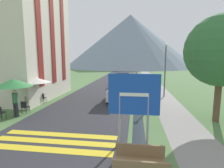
{
  "coord_description": "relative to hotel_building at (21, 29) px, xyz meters",
  "views": [
    {
      "loc": [
        0.99,
        -3.16,
        3.6
      ],
      "look_at": [
        -0.78,
        10.0,
        1.7
      ],
      "focal_mm": 28.0,
      "sensor_mm": 36.0,
      "label": 1
    }
  ],
  "objects": [
    {
      "name": "person_seated_far",
      "position": [
        2.74,
        -3.92,
        -5.64
      ],
      "size": [
        0.32,
        0.32,
        1.2
      ],
      "color": "#282833",
      "rests_on": "ground_plane"
    },
    {
      "name": "mountain_distant",
      "position": [
        7.83,
        65.21,
        5.19
      ],
      "size": [
        57.66,
        57.66,
        22.98
      ],
      "color": "gray",
      "rests_on": "ground_plane"
    },
    {
      "name": "parked_car_near",
      "position": [
        8.99,
        -0.27,
        -5.39
      ],
      "size": [
        1.74,
        4.17,
        1.82
      ],
      "color": "silver",
      "rests_on": "ground_plane"
    },
    {
      "name": "tree_by_path",
      "position": [
        15.11,
        -4.6,
        -2.25
      ],
      "size": [
        4.0,
        4.0,
        6.06
      ],
      "color": "brown",
      "rests_on": "ground_plane"
    },
    {
      "name": "cafe_umbrella_middle_white",
      "position": [
        2.93,
        -2.99,
        -4.27
      ],
      "size": [
        2.19,
        2.19,
        2.22
      ],
      "color": "#B7B2A8",
      "rests_on": "ground_plane"
    },
    {
      "name": "footbridge",
      "position": [
        10.59,
        -9.87,
        -6.07
      ],
      "size": [
        1.7,
        1.1,
        0.65
      ],
      "color": "brown",
      "rests_on": "ground_plane"
    },
    {
      "name": "drainage_channel",
      "position": [
        10.59,
        18.0,
        -6.3
      ],
      "size": [
        0.6,
        60.0,
        0.0
      ],
      "color": "black",
      "rests_on": "ground_plane"
    },
    {
      "name": "streetlamp",
      "position": [
        13.18,
        1.96,
        -3.3
      ],
      "size": [
        0.28,
        0.28,
        5.04
      ],
      "color": "#515156",
      "rests_on": "ground_plane"
    },
    {
      "name": "ground_plane",
      "position": [
        9.39,
        8.0,
        -6.3
      ],
      "size": [
        160.0,
        160.0,
        0.0
      ],
      "primitive_type": "plane",
      "color": "#517542"
    },
    {
      "name": "footpath",
      "position": [
        12.99,
        18.0,
        -6.29
      ],
      "size": [
        2.2,
        60.0,
        0.01
      ],
      "color": "gray",
      "rests_on": "ground_plane"
    },
    {
      "name": "cafe_umbrella_front_green",
      "position": [
        2.87,
        -5.35,
        -4.15
      ],
      "size": [
        2.28,
        2.28,
        2.39
      ],
      "color": "#B7B2A8",
      "rests_on": "ground_plane"
    },
    {
      "name": "cafe_chair_far_left",
      "position": [
        2.69,
        -2.06,
        -5.78
      ],
      "size": [
        0.4,
        0.4,
        0.85
      ],
      "rotation": [
        0.0,
        0.0,
        -0.47
      ],
      "color": "#232328",
      "rests_on": "ground_plane"
    },
    {
      "name": "cafe_chair_middle",
      "position": [
        2.57,
        -3.24,
        -5.78
      ],
      "size": [
        0.4,
        0.4,
        0.85
      ],
      "rotation": [
        0.0,
        0.0,
        0.34
      ],
      "color": "#232328",
      "rests_on": "ground_plane"
    },
    {
      "name": "person_standing_terrace",
      "position": [
        3.01,
        -5.48,
        -5.29
      ],
      "size": [
        0.32,
        0.32,
        1.74
      ],
      "color": "#282833",
      "rests_on": "ground_plane"
    },
    {
      "name": "road_sign",
      "position": [
        10.34,
        -8.18,
        -4.33
      ],
      "size": [
        2.1,
        0.11,
        3.02
      ],
      "color": "gray",
      "rests_on": "ground_plane"
    },
    {
      "name": "cafe_chair_nearest",
      "position": [
        2.48,
        -6.17,
        -5.78
      ],
      "size": [
        0.4,
        0.4,
        0.85
      ],
      "rotation": [
        0.0,
        0.0,
        0.38
      ],
      "color": "#232328",
      "rests_on": "ground_plane"
    },
    {
      "name": "parked_car_far",
      "position": [
        8.72,
        8.59,
        -5.39
      ],
      "size": [
        1.95,
        4.53,
        1.82
      ],
      "color": "#28663D",
      "rests_on": "ground_plane"
    },
    {
      "name": "crosswalk_marking",
      "position": [
        6.89,
        -8.32,
        -6.29
      ],
      "size": [
        5.44,
        1.84,
        0.01
      ],
      "color": "yellow",
      "rests_on": "ground_plane"
    },
    {
      "name": "hotel_building",
      "position": [
        0.0,
        0.0,
        0.0
      ],
      "size": [
        6.44,
        8.57,
        11.72
      ],
      "color": "beige",
      "rests_on": "ground_plane"
    },
    {
      "name": "road",
      "position": [
        6.89,
        18.0,
        -6.29
      ],
      "size": [
        6.4,
        60.0,
        0.01
      ],
      "color": "#2D2D33",
      "rests_on": "ground_plane"
    },
    {
      "name": "cafe_chair_near_left",
      "position": [
        3.17,
        -4.84,
        -5.78
      ],
      "size": [
        0.4,
        0.4,
        0.85
      ],
      "rotation": [
        0.0,
        0.0,
        0.35
      ],
      "color": "#232328",
      "rests_on": "ground_plane"
    },
    {
      "name": "cafe_chair_far_right",
      "position": [
        2.9,
        -2.11,
        -5.78
      ],
      "size": [
        0.4,
        0.4,
        0.85
      ],
      "rotation": [
        0.0,
        0.0,
        -0.36
      ],
      "color": "#232328",
      "rests_on": "ground_plane"
    }
  ]
}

